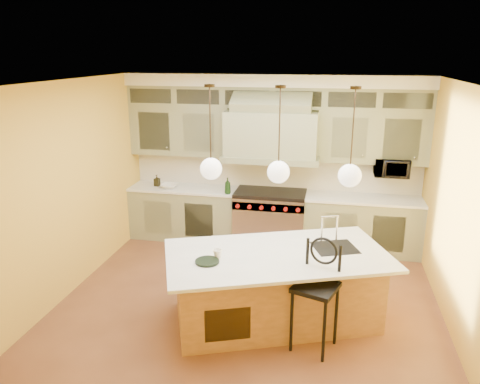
% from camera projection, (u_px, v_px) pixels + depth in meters
% --- Properties ---
extents(floor, '(5.00, 5.00, 0.00)m').
position_uv_depth(floor, '(247.00, 305.00, 6.23)').
color(floor, brown).
rests_on(floor, ground).
extents(ceiling, '(5.00, 5.00, 0.00)m').
position_uv_depth(ceiling, '(249.00, 83.00, 5.39)').
color(ceiling, white).
rests_on(ceiling, wall_back).
extents(wall_back, '(5.00, 0.00, 5.00)m').
position_uv_depth(wall_back, '(274.00, 159.00, 8.16)').
color(wall_back, gold).
rests_on(wall_back, ground).
extents(wall_front, '(5.00, 0.00, 5.00)m').
position_uv_depth(wall_front, '(187.00, 304.00, 3.47)').
color(wall_front, gold).
rests_on(wall_front, ground).
extents(wall_left, '(0.00, 5.00, 5.00)m').
position_uv_depth(wall_left, '(65.00, 191.00, 6.28)').
color(wall_left, gold).
rests_on(wall_left, ground).
extents(wall_right, '(0.00, 5.00, 5.00)m').
position_uv_depth(wall_right, '(463.00, 215.00, 5.34)').
color(wall_right, gold).
rests_on(wall_right, ground).
extents(back_cabinetry, '(5.00, 0.77, 2.90)m').
position_uv_depth(back_cabinetry, '(272.00, 163.00, 7.92)').
color(back_cabinetry, gray).
rests_on(back_cabinetry, floor).
extents(range, '(1.20, 0.74, 0.96)m').
position_uv_depth(range, '(270.00, 218.00, 8.10)').
color(range, silver).
rests_on(range, floor).
extents(kitchen_island, '(2.98, 2.26, 1.35)m').
position_uv_depth(kitchen_island, '(276.00, 285.00, 5.78)').
color(kitchen_island, olive).
rests_on(kitchen_island, floor).
extents(counter_stool, '(0.57, 0.57, 1.28)m').
position_uv_depth(counter_stool, '(317.00, 288.00, 5.17)').
color(counter_stool, black).
rests_on(counter_stool, floor).
extents(microwave, '(0.54, 0.37, 0.30)m').
position_uv_depth(microwave, '(392.00, 167.00, 7.56)').
color(microwave, black).
rests_on(microwave, back_cabinetry).
extents(oil_bottle_a, '(0.11, 0.11, 0.28)m').
position_uv_depth(oil_bottle_a, '(228.00, 186.00, 7.86)').
color(oil_bottle_a, black).
rests_on(oil_bottle_a, back_cabinetry).
extents(oil_bottle_b, '(0.10, 0.10, 0.20)m').
position_uv_depth(oil_bottle_b, '(157.00, 180.00, 8.34)').
color(oil_bottle_b, black).
rests_on(oil_bottle_b, back_cabinetry).
extents(fruit_bowl, '(0.31, 0.31, 0.07)m').
position_uv_depth(fruit_bowl, '(170.00, 186.00, 8.23)').
color(fruit_bowl, silver).
rests_on(fruit_bowl, back_cabinetry).
extents(cup, '(0.12, 0.12, 0.10)m').
position_uv_depth(cup, '(217.00, 254.00, 5.49)').
color(cup, white).
rests_on(cup, kitchen_island).
extents(pendant_left, '(0.26, 0.26, 1.11)m').
position_uv_depth(pendant_left, '(211.00, 166.00, 5.51)').
color(pendant_left, '#2D2319').
rests_on(pendant_left, ceiling).
extents(pendant_center, '(0.26, 0.26, 1.11)m').
position_uv_depth(pendant_center, '(278.00, 170.00, 5.36)').
color(pendant_center, '#2D2319').
rests_on(pendant_center, ceiling).
extents(pendant_right, '(0.26, 0.26, 1.11)m').
position_uv_depth(pendant_right, '(350.00, 173.00, 5.21)').
color(pendant_right, '#2D2319').
rests_on(pendant_right, ceiling).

